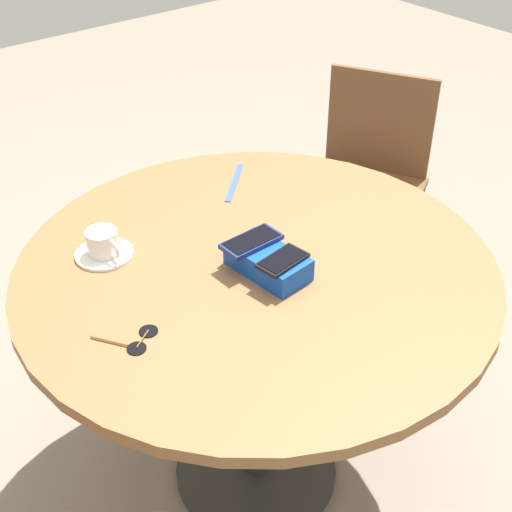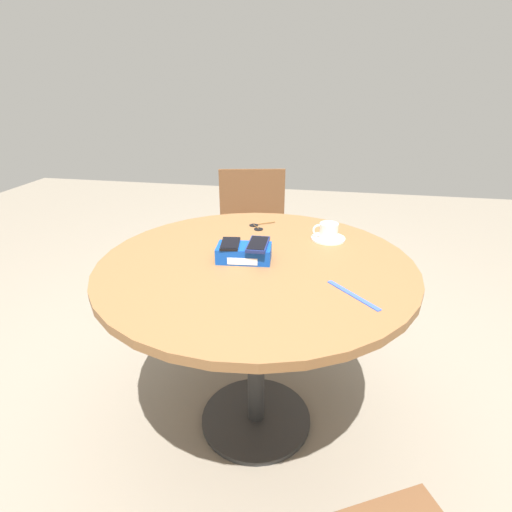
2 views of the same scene
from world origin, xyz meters
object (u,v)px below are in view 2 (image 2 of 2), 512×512
Objects in this scene: phone_box at (244,253)px; phone_navy at (258,244)px; chair_far_side at (253,237)px; round_table at (256,289)px; coffee_cup at (328,230)px; lanyard_strap at (353,295)px; saucer at (328,238)px; phone_black at (230,244)px; sunglasses at (257,227)px.

phone_box is 1.41× the size of phone_navy.
phone_box is 1.04m from chair_far_side.
phone_navy reaches higher than round_table.
coffee_cup is 0.46m from lanyard_strap.
phone_box is 0.39m from saucer.
chair_far_side is at bearing 99.39° from phone_box.
phone_black is 1.00× the size of sunglasses.
coffee_cup reaches higher than lanyard_strap.
saucer is at bearing 46.47° from round_table.
lanyard_strap is at bearing -29.69° from round_table.
phone_box is at bearing -80.61° from chair_far_side.
lanyard_strap is at bearing -65.17° from chair_far_side.
coffee_cup is (0.25, 0.26, 0.15)m from round_table.
coffee_cup reaches higher than sunglasses.
phone_navy reaches higher than sunglasses.
sunglasses reaches higher than round_table.
phone_box is 0.95× the size of lanyard_strap.
round_table is at bearing -133.28° from coffee_cup.
phone_black is 0.91× the size of saucer.
round_table is 0.38m from saucer.
lanyard_strap is 0.67m from sunglasses.
round_table is 5.63× the size of phone_box.
sunglasses is 0.70m from chair_far_side.
sunglasses is (-0.31, 0.09, -0.04)m from coffee_cup.
chair_far_side is (-0.21, 0.97, -0.36)m from phone_navy.
phone_navy is at bearing -133.89° from saucer.
coffee_cup is at bearing 46.72° from round_table.
phone_navy is 0.36m from sunglasses.
chair_far_side is at bearing 122.43° from coffee_cup.
phone_navy is at bearing -79.19° from sunglasses.
saucer is 0.16× the size of chair_far_side.
chair_far_side reaches higher than sunglasses.
phone_box is 0.23× the size of chair_far_side.
coffee_cup is 0.83× the size of sunglasses.
phone_navy reaches higher than phone_box.
saucer is (0.24, 0.25, -0.06)m from phone_navy.
coffee_cup reaches higher than round_table.
phone_navy is at bearing -133.64° from coffee_cup.
coffee_cup is at bearing -173.55° from saucer.
lanyard_strap is (0.08, -0.45, -0.00)m from saucer.
phone_black is (-0.09, -0.00, 0.17)m from round_table.
sunglasses is at bearing 163.49° from saucer.
phone_black reaches higher than lanyard_strap.
sunglasses is at bearing 125.89° from lanyard_strap.
phone_black is (-0.05, -0.00, 0.03)m from phone_box.
phone_box is at bearing 1.63° from phone_black.
lanyard_strap is at bearing -54.11° from sunglasses.
chair_far_side is at bearing 122.58° from saucer.
phone_box is 1.62× the size of sunglasses.
chair_far_side is (-0.14, 0.62, -0.30)m from sunglasses.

